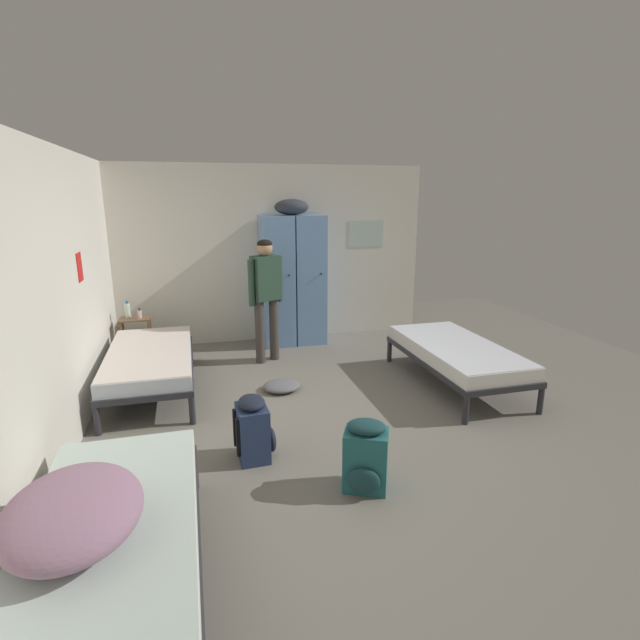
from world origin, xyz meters
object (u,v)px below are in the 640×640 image
object	(u,v)px
bed_right	(456,353)
backpack_teal	(366,457)
locker_bank	(293,278)
bed_left_rear	(150,359)
bedding_heap	(73,513)
backpack_navy	(254,429)
shelf_unit	(136,334)
water_bottle	(128,310)
bed_left_front	(113,536)
person_traveler	(266,289)
lotion_bottle	(140,314)
clothes_pile_grey	(282,386)

from	to	relation	value
bed_right	backpack_teal	world-z (taller)	backpack_teal
locker_bank	bed_left_rear	xyz separation A→B (m)	(-1.91, -1.42, -0.59)
bedding_heap	backpack_navy	world-z (taller)	bedding_heap
shelf_unit	water_bottle	xyz separation A→B (m)	(-0.08, 0.02, 0.33)
bed_left_front	locker_bank	bearing A→B (deg)	66.26
locker_bank	bed_left_rear	distance (m)	2.45
bed_left_front	person_traveler	distance (m)	3.92
backpack_teal	person_traveler	bearing A→B (deg)	94.65
locker_bank	bedding_heap	xyz separation A→B (m)	(-2.05, -4.46, -0.33)
bed_left_rear	backpack_navy	bearing A→B (deg)	-61.54
shelf_unit	bedding_heap	xyz separation A→B (m)	(0.11, -4.24, 0.29)
locker_bank	shelf_unit	size ratio (longest dim) A/B	3.63
bed_left_front	lotion_bottle	distance (m)	4.09
locker_bank	water_bottle	bearing A→B (deg)	-174.86
clothes_pile_grey	person_traveler	bearing A→B (deg)	89.48
water_bottle	clothes_pile_grey	distance (m)	2.40
shelf_unit	bed_left_rear	size ratio (longest dim) A/B	0.30
backpack_navy	clothes_pile_grey	xyz separation A→B (m)	(0.48, 1.35, -0.21)
water_bottle	lotion_bottle	xyz separation A→B (m)	(0.15, -0.06, -0.04)
locker_bank	backpack_teal	distance (m)	3.82
clothes_pile_grey	backpack_teal	bearing A→B (deg)	-82.71
backpack_navy	bedding_heap	bearing A→B (deg)	-127.71
locker_bank	bed_right	size ratio (longest dim) A/B	1.09
locker_bank	backpack_teal	bearing A→B (deg)	-93.91
person_traveler	backpack_navy	size ratio (longest dim) A/B	2.89
locker_bank	clothes_pile_grey	world-z (taller)	locker_bank
lotion_bottle	backpack_navy	xyz separation A→B (m)	(1.09, -2.84, -0.37)
lotion_bottle	backpack_navy	distance (m)	3.06
bed_right	person_traveler	bearing A→B (deg)	144.86
bed_left_front	clothes_pile_grey	size ratio (longest dim) A/B	4.61
bed_left_rear	water_bottle	distance (m)	1.29
water_bottle	lotion_bottle	world-z (taller)	water_bottle
backpack_teal	water_bottle	bearing A→B (deg)	119.19
locker_bank	bedding_heap	size ratio (longest dim) A/B	2.62
backpack_navy	backpack_teal	distance (m)	0.98
bed_left_rear	backpack_teal	size ratio (longest dim) A/B	3.45
locker_bank	person_traveler	world-z (taller)	locker_bank
bed_left_rear	bed_right	size ratio (longest dim) A/B	1.00
bed_left_rear	person_traveler	distance (m)	1.67
bed_right	backpack_teal	xyz separation A→B (m)	(-1.71, -1.65, -0.12)
bed_left_rear	lotion_bottle	distance (m)	1.19
water_bottle	backpack_teal	xyz separation A→B (m)	(1.98, -3.55, -0.41)
bedding_heap	clothes_pile_grey	bearing A→B (deg)	60.43
shelf_unit	lotion_bottle	size ratio (longest dim) A/B	4.28
bed_right	backpack_navy	bearing A→B (deg)	-157.80
lotion_bottle	bedding_heap	bearing A→B (deg)	-89.44
water_bottle	clothes_pile_grey	bearing A→B (deg)	-41.94
bedding_heap	person_traveler	world-z (taller)	person_traveler
shelf_unit	bed_left_rear	distance (m)	1.22
water_bottle	person_traveler	bearing A→B (deg)	-16.71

